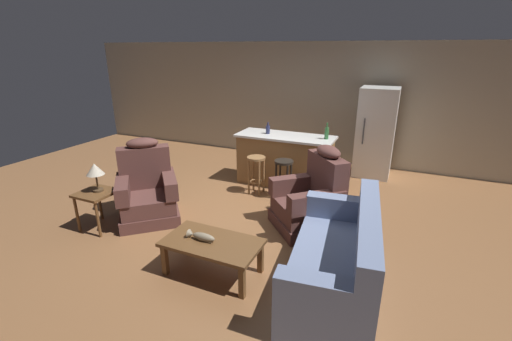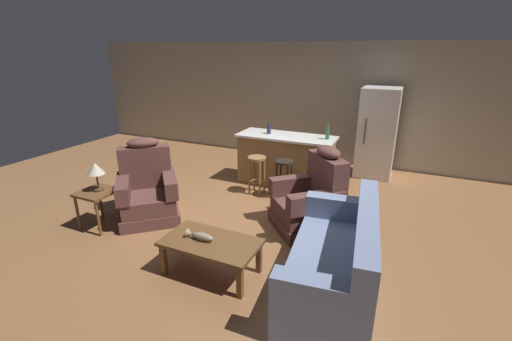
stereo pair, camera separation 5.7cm
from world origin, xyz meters
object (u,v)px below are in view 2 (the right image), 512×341
(couch, at_px, (337,261))
(kitchen_island, at_px, (285,160))
(recliner_near_island, at_px, (311,200))
(end_table, at_px, (97,198))
(bottle_short_amber, at_px, (269,129))
(fish_figurine, at_px, (200,236))
(bar_stool_left, at_px, (257,168))
(coffee_table, at_px, (211,245))
(refrigerator, at_px, (377,133))
(bar_stool_right, at_px, (284,172))
(recliner_near_lamp, at_px, (148,191))
(bottle_tall_green, at_px, (328,133))
(table_lamp, at_px, (96,170))

(couch, relative_size, kitchen_island, 1.10)
(recliner_near_island, xyz_separation_m, end_table, (-2.77, -1.26, 0.04))
(couch, distance_m, bottle_short_amber, 3.31)
(fish_figurine, bearing_deg, bar_stool_left, 98.80)
(end_table, relative_size, bar_stool_left, 0.82)
(bottle_short_amber, bearing_deg, bar_stool_left, -86.12)
(kitchen_island, bearing_deg, end_table, -124.55)
(recliner_near_island, bearing_deg, coffee_table, 21.75)
(fish_figurine, bearing_deg, refrigerator, 71.38)
(bar_stool_right, bearing_deg, bar_stool_left, 180.00)
(couch, xyz_separation_m, recliner_near_island, (-0.63, 1.20, 0.08))
(fish_figurine, height_order, recliner_near_lamp, recliner_near_lamp)
(kitchen_island, bearing_deg, refrigerator, 39.26)
(bar_stool_left, bearing_deg, fish_figurine, -81.20)
(kitchen_island, height_order, bottle_tall_green, bottle_tall_green)
(couch, distance_m, bottle_tall_green, 2.88)
(end_table, height_order, table_lamp, table_lamp)
(table_lamp, bearing_deg, coffee_table, -8.39)
(table_lamp, height_order, bar_stool_left, table_lamp)
(bar_stool_right, bearing_deg, kitchen_island, 108.08)
(bottle_tall_green, bearing_deg, bar_stool_left, -147.18)
(recliner_near_island, bearing_deg, bar_stool_left, -76.11)
(kitchen_island, xyz_separation_m, bar_stool_left, (-0.30, -0.63, -0.01))
(recliner_near_island, distance_m, bottle_tall_green, 1.62)
(couch, distance_m, bar_stool_left, 2.72)
(refrigerator, bearing_deg, bottle_tall_green, -122.10)
(table_lamp, distance_m, refrigerator, 5.08)
(recliner_near_lamp, distance_m, kitchen_island, 2.57)
(bottle_short_amber, bearing_deg, fish_figurine, -82.23)
(bar_stool_left, distance_m, bottle_short_amber, 0.84)
(coffee_table, bearing_deg, couch, 13.52)
(table_lamp, height_order, kitchen_island, table_lamp)
(fish_figurine, height_order, couch, couch)
(recliner_near_island, bearing_deg, fish_figurine, 18.43)
(kitchen_island, xyz_separation_m, bottle_tall_green, (0.74, 0.05, 0.58))
(coffee_table, height_order, bottle_tall_green, bottle_tall_green)
(recliner_near_lamp, distance_m, bottle_tall_green, 3.15)
(recliner_near_lamp, relative_size, bar_stool_right, 1.76)
(coffee_table, xyz_separation_m, end_table, (-2.04, 0.26, 0.10))
(refrigerator, bearing_deg, couch, -88.90)
(fish_figurine, xyz_separation_m, refrigerator, (1.41, 4.18, 0.42))
(fish_figurine, bearing_deg, bar_stool_right, 86.44)
(couch, relative_size, recliner_near_island, 1.65)
(bar_stool_right, distance_m, refrigerator, 2.26)
(couch, height_order, recliner_near_lamp, recliner_near_lamp)
(bar_stool_left, xyz_separation_m, refrigerator, (1.77, 1.83, 0.41))
(coffee_table, height_order, couch, couch)
(end_table, xyz_separation_m, kitchen_island, (1.85, 2.69, 0.02))
(fish_figurine, distance_m, refrigerator, 4.43)
(couch, height_order, refrigerator, refrigerator)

